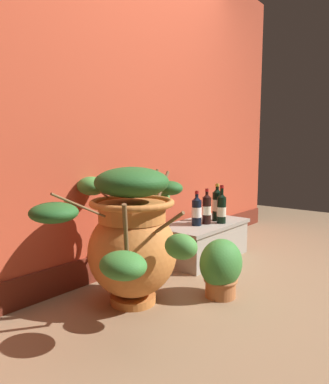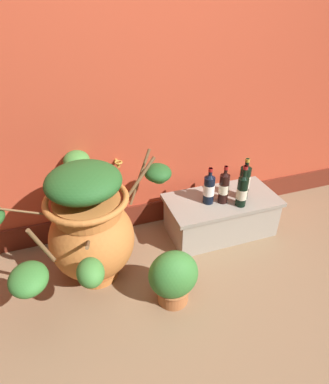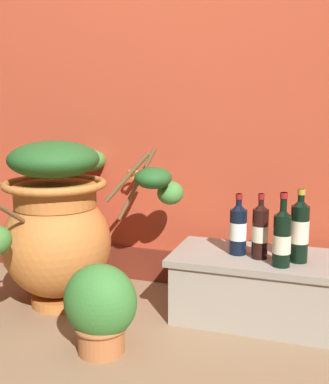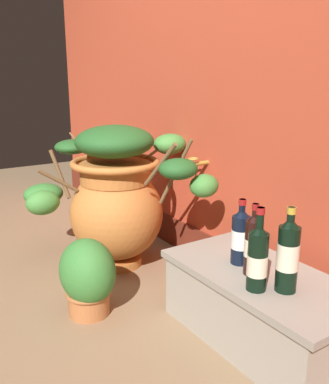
% 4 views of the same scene
% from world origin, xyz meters
% --- Properties ---
extents(ground_plane, '(7.00, 7.00, 0.00)m').
position_xyz_m(ground_plane, '(0.00, 0.00, 0.00)').
color(ground_plane, '#896B4C').
extents(back_wall, '(4.40, 0.33, 2.60)m').
position_xyz_m(back_wall, '(-0.00, 1.20, 1.29)').
color(back_wall, '#B74228').
rests_on(back_wall, ground_plane).
extents(terracotta_urn, '(1.21, 0.95, 0.81)m').
position_xyz_m(terracotta_urn, '(-0.43, 0.66, 0.42)').
color(terracotta_urn, '#C17033').
rests_on(terracotta_urn, ground_plane).
extents(stone_ledge, '(0.83, 0.42, 0.30)m').
position_xyz_m(stone_ledge, '(0.56, 0.81, 0.16)').
color(stone_ledge, '#9E9384').
rests_on(stone_ledge, ground_plane).
extents(wine_bottle_left, '(0.08, 0.08, 0.32)m').
position_xyz_m(wine_bottle_left, '(0.64, 0.69, 0.43)').
color(wine_bottle_left, black).
rests_on(wine_bottle_left, stone_ledge).
extents(wine_bottle_middle, '(0.08, 0.08, 0.32)m').
position_xyz_m(wine_bottle_middle, '(0.70, 0.78, 0.45)').
color(wine_bottle_middle, black).
rests_on(wine_bottle_middle, stone_ledge).
extents(wine_bottle_right, '(0.08, 0.08, 0.28)m').
position_xyz_m(wine_bottle_right, '(0.44, 0.80, 0.43)').
color(wine_bottle_right, black).
rests_on(wine_bottle_right, stone_ledge).
extents(wine_bottle_back, '(0.07, 0.07, 0.29)m').
position_xyz_m(wine_bottle_back, '(0.54, 0.77, 0.43)').
color(wine_bottle_back, black).
rests_on(wine_bottle_back, stone_ledge).
extents(potted_shrub, '(0.30, 0.25, 0.36)m').
position_xyz_m(potted_shrub, '(-0.01, 0.31, 0.19)').
color(potted_shrub, '#B26638').
rests_on(potted_shrub, ground_plane).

